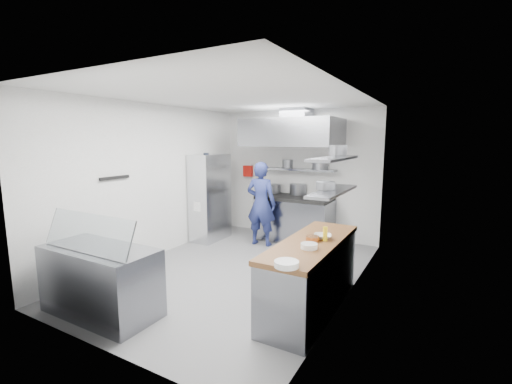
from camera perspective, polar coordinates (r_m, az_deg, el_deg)
The scene contains 35 objects.
floor at distance 5.82m, azimuth -2.97°, elevation -13.06°, with size 5.00×5.00×0.00m, color slate.
ceiling at distance 5.45m, azimuth -3.20°, elevation 15.48°, with size 5.00×5.00×0.00m, color silver.
wall_back at distance 7.67m, azimuth 6.96°, elevation 2.97°, with size 3.60×0.02×2.80m, color white.
wall_front at distance 3.63m, azimuth -24.70°, elevation -4.06°, with size 3.60×0.02×2.80m, color white.
wall_left at distance 6.59m, azimuth -16.43°, elevation 1.75°, with size 5.00×0.02×2.80m, color white.
wall_right at distance 4.76m, azimuth 15.58°, elevation -0.75°, with size 5.00×0.02×2.80m, color white.
gas_range at distance 7.43m, azimuth 6.36°, elevation -4.65°, with size 1.60×0.80×0.90m, color gray.
cooktop at distance 7.33m, azimuth 6.42°, elevation -1.00°, with size 1.57×0.78×0.06m, color black.
stock_pot_left at distance 7.81m, azimuth 3.13°, elevation 0.60°, with size 0.28×0.28×0.20m, color slate.
stock_pot_mid at distance 7.63m, azimuth 7.03°, elevation 0.51°, with size 0.38×0.38×0.24m, color slate.
over_range_shelf at distance 7.48m, azimuth 7.22°, elevation 3.74°, with size 1.60×0.30×0.04m, color gray.
shelf_pot_a at distance 7.73m, azimuth 5.31°, elevation 4.75°, with size 0.24×0.24×0.18m, color slate.
shelf_pot_b at distance 7.42m, azimuth 10.67°, elevation 4.62°, with size 0.34×0.34×0.22m, color slate.
extractor_hood at distance 7.07m, azimuth 6.05°, elevation 9.81°, with size 1.90×1.15×0.55m, color gray.
hood_duct at distance 7.29m, azimuth 6.82°, elevation 12.75°, with size 0.55×0.55×0.24m, color slate.
red_firebox at distance 8.17m, azimuth -1.34°, elevation 3.51°, with size 0.22×0.10×0.26m, color red.
chef at distance 7.00m, azimuth 0.85°, elevation -1.96°, with size 0.63×0.41×1.72m, color navy.
wire_rack at distance 7.45m, azimuth -7.66°, elevation -0.90°, with size 0.50×0.90×1.85m, color silver.
rack_bin_a at distance 7.20m, azimuth -9.29°, elevation -2.28°, with size 0.17×0.21×0.19m, color white.
rack_bin_b at distance 7.48m, azimuth -7.25°, elevation 2.04°, with size 0.12×0.16×0.14m, color yellow.
rack_jar at distance 7.19m, azimuth -8.30°, elevation 5.76°, with size 0.11×0.11×0.18m, color black.
knife_strip at distance 5.97m, azimuth -22.50°, elevation 2.21°, with size 0.04×0.55×0.05m, color black.
prep_counter_base at distance 4.55m, azimuth 9.17°, elevation -13.80°, with size 0.62×2.00×0.84m, color gray.
prep_counter_top at distance 4.40m, azimuth 9.31°, elevation -8.38°, with size 0.65×2.04×0.06m, color brown.
plate_stack_a at distance 3.49m, azimuth 5.11°, elevation -11.86°, with size 0.25×0.25×0.06m, color white.
plate_stack_b at distance 4.07m, azimuth 8.84°, elevation -8.88°, with size 0.20×0.20×0.06m, color white.
copper_pan at distance 4.37m, azimuth 9.39°, elevation -7.67°, with size 0.17×0.17×0.06m, color #D67D3C.
squeeze_bottle at distance 4.39m, azimuth 11.46°, elevation -6.86°, with size 0.06×0.06×0.18m, color yellow.
mixing_bowl at distance 4.50m, azimuth 11.05°, elevation -7.27°, with size 0.22×0.22×0.06m, color white.
wall_shelf_lower at distance 4.49m, azimuth 12.74°, elevation 0.12°, with size 0.30×1.30×0.04m, color gray.
wall_shelf_upper at distance 4.45m, azimuth 12.92°, elevation 5.47°, with size 0.30×1.30×0.04m, color gray.
shelf_pot_c at distance 4.50m, azimuth 11.55°, elevation 1.06°, with size 0.24×0.24×0.10m, color slate.
shelf_pot_d at distance 4.95m, azimuth 13.49°, elevation 6.79°, with size 0.25×0.25×0.14m, color slate.
display_case at distance 4.78m, azimuth -24.44°, elevation -13.32°, with size 1.50×0.70×0.85m, color gray.
display_glass at distance 4.52m, azimuth -26.18°, elevation -6.08°, with size 1.47×0.02×0.45m, color silver.
Camera 1 is at (2.89, -4.57, 2.15)m, focal length 24.00 mm.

